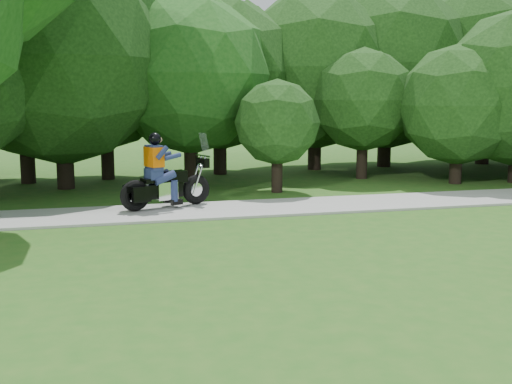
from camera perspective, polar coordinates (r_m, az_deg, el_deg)
name	(u,v)px	position (r m, az deg, el deg)	size (l,w,h in m)	color
walkway	(349,204)	(16.77, 8.24, -1.05)	(60.00, 2.20, 0.06)	gray
tree_line	(320,73)	(23.10, 5.69, 10.52)	(39.87, 11.88, 7.40)	black
touring_motorcycle	(161,181)	(15.87, -8.48, 0.98)	(2.37, 1.37, 1.88)	black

